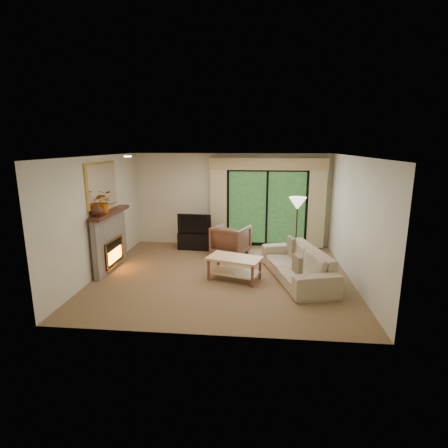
# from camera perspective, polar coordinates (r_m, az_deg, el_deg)

# --- Properties ---
(floor) EXTENTS (5.50, 5.50, 0.00)m
(floor) POSITION_cam_1_polar(r_m,az_deg,el_deg) (7.83, -0.21, -8.37)
(floor) COLOR brown
(floor) RESTS_ON ground
(ceiling) EXTENTS (5.50, 5.50, 0.00)m
(ceiling) POSITION_cam_1_polar(r_m,az_deg,el_deg) (7.30, -0.23, 11.02)
(ceiling) COLOR silver
(ceiling) RESTS_ON ground
(wall_back) EXTENTS (5.00, 0.00, 5.00)m
(wall_back) POSITION_cam_1_polar(r_m,az_deg,el_deg) (9.91, 1.22, 3.95)
(wall_back) COLOR beige
(wall_back) RESTS_ON ground
(wall_front) EXTENTS (5.00, 0.00, 5.00)m
(wall_front) POSITION_cam_1_polar(r_m,az_deg,el_deg) (5.05, -3.06, -4.82)
(wall_front) COLOR beige
(wall_front) RESTS_ON ground
(wall_left) EXTENTS (0.00, 5.00, 5.00)m
(wall_left) POSITION_cam_1_polar(r_m,az_deg,el_deg) (8.20, -19.73, 1.31)
(wall_left) COLOR beige
(wall_left) RESTS_ON ground
(wall_right) EXTENTS (0.00, 5.00, 5.00)m
(wall_right) POSITION_cam_1_polar(r_m,az_deg,el_deg) (7.69, 20.62, 0.52)
(wall_right) COLOR beige
(wall_right) RESTS_ON ground
(fireplace) EXTENTS (0.24, 1.70, 1.37)m
(fireplace) POSITION_cam_1_polar(r_m,az_deg,el_deg) (8.46, -18.11, -2.51)
(fireplace) COLOR gray
(fireplace) RESTS_ON floor
(mirror) EXTENTS (0.07, 1.45, 1.02)m
(mirror) POSITION_cam_1_polar(r_m,az_deg,el_deg) (8.26, -19.27, 6.00)
(mirror) COLOR gold
(mirror) RESTS_ON wall_left
(sliding_door) EXTENTS (2.26, 0.10, 2.16)m
(sliding_door) POSITION_cam_1_polar(r_m,az_deg,el_deg) (9.87, 7.00, 2.64)
(sliding_door) COLOR black
(sliding_door) RESTS_ON floor
(curtain_left) EXTENTS (0.45, 0.18, 2.35)m
(curtain_left) POSITION_cam_1_polar(r_m,az_deg,el_deg) (9.80, -0.89, 3.26)
(curtain_left) COLOR #C9B689
(curtain_left) RESTS_ON floor
(curtain_right) EXTENTS (0.45, 0.18, 2.35)m
(curtain_right) POSITION_cam_1_polar(r_m,az_deg,el_deg) (9.87, 14.90, 2.90)
(curtain_right) COLOR #C9B689
(curtain_right) RESTS_ON floor
(cornice) EXTENTS (3.20, 0.24, 0.32)m
(cornice) POSITION_cam_1_polar(r_m,az_deg,el_deg) (9.64, 7.21, 9.70)
(cornice) COLOR tan
(cornice) RESTS_ON wall_back
(media_console) EXTENTS (0.95, 0.48, 0.46)m
(media_console) POSITION_cam_1_polar(r_m,az_deg,el_deg) (9.72, -4.68, -2.72)
(media_console) COLOR black
(media_console) RESTS_ON floor
(tv) EXTENTS (0.94, 0.19, 0.54)m
(tv) POSITION_cam_1_polar(r_m,az_deg,el_deg) (9.60, -4.74, 0.15)
(tv) COLOR black
(tv) RESTS_ON media_console
(armchair) EXTENTS (1.10, 1.11, 0.79)m
(armchair) POSITION_cam_1_polar(r_m,az_deg,el_deg) (9.15, 1.13, -2.62)
(armchair) COLOR brown
(armchair) RESTS_ON floor
(sofa) EXTENTS (1.49, 2.50, 0.69)m
(sofa) POSITION_cam_1_polar(r_m,az_deg,el_deg) (7.66, 11.86, -6.40)
(sofa) COLOR tan
(sofa) RESTS_ON floor
(pillow_near) EXTENTS (0.18, 0.37, 0.35)m
(pillow_near) POSITION_cam_1_polar(r_m,az_deg,el_deg) (6.94, 11.88, -6.48)
(pillow_near) COLOR #4C3D23
(pillow_near) RESTS_ON sofa
(pillow_far) EXTENTS (0.18, 0.37, 0.36)m
(pillow_far) POSITION_cam_1_polar(r_m,az_deg,el_deg) (8.23, 10.88, -3.36)
(pillow_far) COLOR #4C3D23
(pillow_far) RESTS_ON sofa
(coffee_table) EXTENTS (1.25, 0.92, 0.50)m
(coffee_table) POSITION_cam_1_polar(r_m,az_deg,el_deg) (7.51, 1.71, -7.25)
(coffee_table) COLOR #EABD82
(coffee_table) RESTS_ON floor
(floor_lamp) EXTENTS (0.53, 0.53, 1.59)m
(floor_lamp) POSITION_cam_1_polar(r_m,az_deg,el_deg) (8.81, 11.73, -0.81)
(floor_lamp) COLOR beige
(floor_lamp) RESTS_ON floor
(vase) EXTENTS (0.30, 0.30, 0.27)m
(vase) POSITION_cam_1_polar(r_m,az_deg,el_deg) (7.78, -20.01, 2.26)
(vase) COLOR #432014
(vase) RESTS_ON fireplace
(branches) EXTENTS (0.53, 0.49, 0.50)m
(branches) POSITION_cam_1_polar(r_m,az_deg,el_deg) (8.05, -19.10, 3.48)
(branches) COLOR #B4590D
(branches) RESTS_ON fireplace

